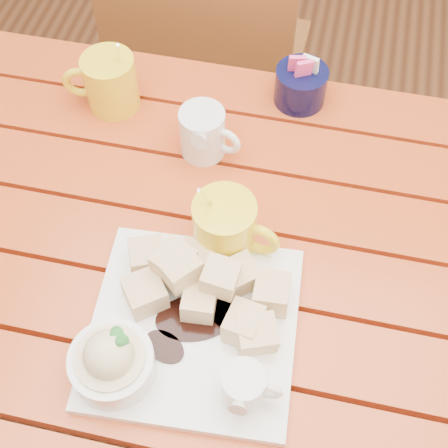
% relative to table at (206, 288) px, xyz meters
% --- Properties ---
extents(ground, '(5.00, 5.00, 0.00)m').
position_rel_table_xyz_m(ground, '(0.00, -0.00, -0.64)').
color(ground, '#4F2916').
rests_on(ground, ground).
extents(table, '(1.20, 0.79, 0.75)m').
position_rel_table_xyz_m(table, '(0.00, 0.00, 0.00)').
color(table, '#AF3C16').
rests_on(table, ground).
extents(dessert_plate, '(0.29, 0.29, 0.11)m').
position_rel_table_xyz_m(dessert_plate, '(-0.00, -0.13, 0.14)').
color(dessert_plate, white).
rests_on(dessert_plate, table).
extents(coffee_mug_left, '(0.12, 0.09, 0.15)m').
position_rel_table_xyz_m(coffee_mug_left, '(-0.22, 0.26, 0.16)').
color(coffee_mug_left, yellow).
rests_on(coffee_mug_left, table).
extents(coffee_mug_right, '(0.13, 0.09, 0.15)m').
position_rel_table_xyz_m(coffee_mug_right, '(0.03, 0.02, 0.16)').
color(coffee_mug_right, yellow).
rests_on(coffee_mug_right, table).
extents(cream_pitcher, '(0.10, 0.09, 0.09)m').
position_rel_table_xyz_m(cream_pitcher, '(-0.05, 0.19, 0.15)').
color(cream_pitcher, white).
rests_on(cream_pitcher, table).
extents(sugar_caddy, '(0.09, 0.09, 0.10)m').
position_rel_table_xyz_m(sugar_caddy, '(0.09, 0.34, 0.14)').
color(sugar_caddy, black).
rests_on(sugar_caddy, table).
extents(chair_far, '(0.43, 0.43, 0.88)m').
position_rel_table_xyz_m(chair_far, '(-0.15, 0.66, -0.15)').
color(chair_far, brown).
rests_on(chair_far, ground).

